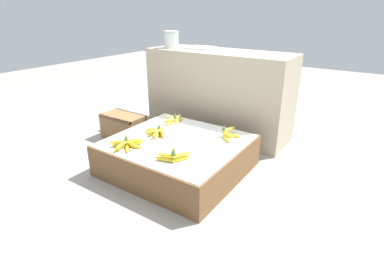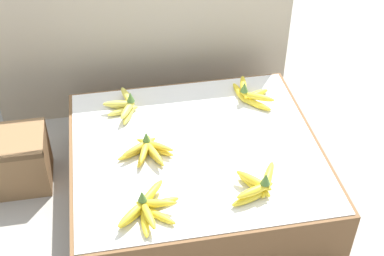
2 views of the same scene
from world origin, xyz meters
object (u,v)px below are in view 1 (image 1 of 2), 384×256
Objects in this scene: wooden_crate at (124,127)px; banana_bunch_middle_left at (157,132)px; foam_tray_white at (200,48)px; banana_bunch_front_left at (127,144)px; glass_jar at (171,39)px; banana_bunch_back_left at (174,120)px; banana_bunch_front_midleft at (174,156)px; banana_bunch_back_midleft at (228,133)px.

banana_bunch_middle_left is (0.59, -0.20, 0.15)m from wooden_crate.
foam_tray_white is (0.42, 0.68, 0.69)m from wooden_crate.
banana_bunch_front_left is 1.29m from glass_jar.
banana_bunch_back_left reaches higher than wooden_crate.
banana_bunch_front_midleft is 0.54m from banana_bunch_back_midleft.
banana_bunch_back_left is at bearing -79.34° from foam_tray_white.
banana_bunch_back_midleft reaches higher than banana_bunch_front_left.
foam_tray_white reaches higher than wooden_crate.
banana_bunch_back_left is at bearing 92.85° from banana_bunch_front_left.
banana_bunch_front_midleft reaches higher than wooden_crate.
banana_bunch_front_midleft is at bearing -52.33° from glass_jar.
glass_jar is at bearing 151.07° from banana_bunch_back_midleft.
banana_bunch_front_left is 1.21× the size of banana_bunch_front_midleft.
foam_tray_white is at bearing 101.01° from banana_bunch_middle_left.
wooden_crate is 0.76m from banana_bunch_front_left.
foam_tray_white reaches higher than banana_bunch_front_left.
banana_bunch_back_midleft is 1.03m from foam_tray_white.
banana_bunch_middle_left is 1.39× the size of glass_jar.
glass_jar reaches higher than banana_bunch_front_midleft.
banana_bunch_front_left is at bearing -41.26° from wooden_crate.
banana_bunch_middle_left is 0.54m from banana_bunch_back_midleft.
banana_bunch_front_left is 1.11× the size of banana_bunch_middle_left.
banana_bunch_middle_left is 1.04m from foam_tray_white.
foam_tray_white is (-0.11, 0.59, 0.53)m from banana_bunch_back_left.
glass_jar is (-0.41, 1.06, 0.60)m from banana_bunch_front_left.
glass_jar reaches higher than banana_bunch_middle_left.
banana_bunch_back_midleft is (0.53, -0.02, 0.00)m from banana_bunch_back_left.
banana_bunch_front_left is at bearing -87.15° from banana_bunch_back_left.
glass_jar is at bearing 128.13° from banana_bunch_back_left.
glass_jar is 0.30m from foam_tray_white.
banana_bunch_front_midleft is at bearing -25.95° from wooden_crate.
glass_jar is (-0.38, 0.48, 0.60)m from banana_bunch_back_left.
banana_bunch_middle_left is at bearing 83.76° from banana_bunch_front_left.
wooden_crate is 1.07m from banana_bunch_front_midleft.
banana_bunch_back_midleft is 1.20m from glass_jar.
foam_tray_white reaches higher than banana_bunch_back_left.
wooden_crate is at bearing -176.31° from banana_bunch_back_midleft.
banana_bunch_middle_left is (-0.36, 0.26, -0.01)m from banana_bunch_front_midleft.
banana_bunch_front_left is at bearing -83.17° from foam_tray_white.
foam_tray_white reaches higher than banana_bunch_back_midleft.
banana_bunch_front_left is 1.05× the size of banana_bunch_back_left.
banana_bunch_front_left is at bearing -175.49° from banana_bunch_front_midleft.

